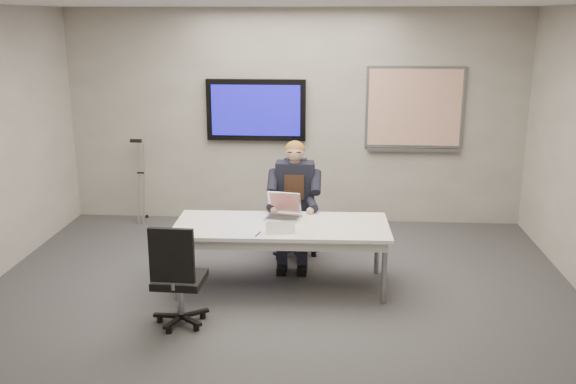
# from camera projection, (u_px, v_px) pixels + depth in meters

# --- Properties ---
(floor) EXTENTS (6.00, 6.00, 0.02)m
(floor) POSITION_uv_depth(u_px,v_px,m) (274.00, 318.00, 5.89)
(floor) COLOR #363639
(floor) RESTS_ON ground
(ceiling) EXTENTS (6.00, 6.00, 0.02)m
(ceiling) POSITION_uv_depth(u_px,v_px,m) (272.00, 0.00, 5.16)
(ceiling) COLOR silver
(ceiling) RESTS_ON wall_back
(wall_back) EXTENTS (6.00, 0.02, 2.80)m
(wall_back) POSITION_uv_depth(u_px,v_px,m) (294.00, 117.00, 8.41)
(wall_back) COLOR gray
(wall_back) RESTS_ON ground
(wall_front) EXTENTS (6.00, 0.02, 2.80)m
(wall_front) POSITION_uv_depth(u_px,v_px,m) (206.00, 336.00, 2.64)
(wall_front) COLOR gray
(wall_front) RESTS_ON ground
(conference_table) EXTENTS (2.17, 0.95, 0.66)m
(conference_table) POSITION_uv_depth(u_px,v_px,m) (281.00, 231.00, 6.45)
(conference_table) COLOR white
(conference_table) RESTS_ON ground
(tv_display) EXTENTS (1.30, 0.09, 0.80)m
(tv_display) POSITION_uv_depth(u_px,v_px,m) (256.00, 110.00, 8.37)
(tv_display) COLOR black
(tv_display) RESTS_ON wall_back
(whiteboard) EXTENTS (1.25, 0.08, 1.10)m
(whiteboard) POSITION_uv_depth(u_px,v_px,m) (414.00, 109.00, 8.24)
(whiteboard) COLOR gray
(whiteboard) RESTS_ON wall_back
(office_chair_far) EXTENTS (0.51, 0.51, 1.05)m
(office_chair_far) POSITION_uv_depth(u_px,v_px,m) (295.00, 228.00, 7.39)
(office_chair_far) COLOR black
(office_chair_far) RESTS_ON ground
(office_chair_near) EXTENTS (0.48, 0.48, 0.97)m
(office_chair_near) POSITION_uv_depth(u_px,v_px,m) (179.00, 294.00, 5.66)
(office_chair_near) COLOR black
(office_chair_near) RESTS_ON ground
(seated_person) EXTENTS (0.42, 0.72, 1.36)m
(seated_person) POSITION_uv_depth(u_px,v_px,m) (294.00, 216.00, 7.09)
(seated_person) COLOR #202435
(seated_person) RESTS_ON office_chair_far
(crutch) EXTENTS (0.37, 0.65, 1.23)m
(crutch) POSITION_uv_depth(u_px,v_px,m) (142.00, 179.00, 8.55)
(crutch) COLOR #95979C
(crutch) RESTS_ON ground
(laptop) EXTENTS (0.40, 0.40, 0.25)m
(laptop) POSITION_uv_depth(u_px,v_px,m) (284.00, 211.00, 6.65)
(laptop) COLOR silver
(laptop) RESTS_ON conference_table
(name_tent) EXTENTS (0.29, 0.14, 0.11)m
(name_tent) POSITION_uv_depth(u_px,v_px,m) (280.00, 227.00, 6.17)
(name_tent) COLOR white
(name_tent) RESTS_ON conference_table
(pen) EXTENTS (0.05, 0.13, 0.01)m
(pen) POSITION_uv_depth(u_px,v_px,m) (258.00, 234.00, 6.12)
(pen) COLOR black
(pen) RESTS_ON conference_table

